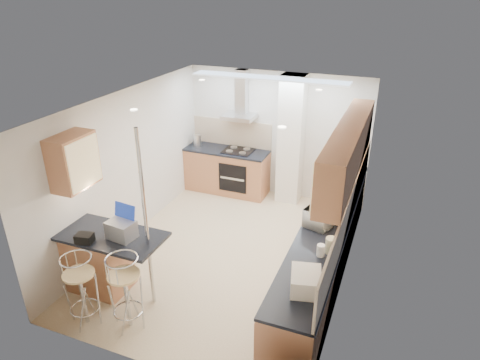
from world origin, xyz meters
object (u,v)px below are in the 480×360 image
at_px(laptop, 121,230).
at_px(bar_stool_near, 82,290).
at_px(microwave, 322,215).
at_px(bar_stool_end, 126,292).
at_px(bread_bin, 306,281).

xyz_separation_m(laptop, bar_stool_near, (-0.20, -0.65, -0.56)).
bearing_deg(microwave, bar_stool_near, 144.64).
bearing_deg(microwave, bar_stool_end, 149.19).
bearing_deg(bar_stool_end, laptop, 53.16).
distance_m(microwave, bar_stool_near, 3.29).
height_order(laptop, bar_stool_near, laptop).
bearing_deg(bar_stool_near, laptop, 82.57).
bearing_deg(laptop, bread_bin, 4.32).
relative_size(laptop, bread_bin, 0.85).
distance_m(bar_stool_near, bar_stool_end, 0.57).
distance_m(laptop, bread_bin, 2.49).
bearing_deg(bread_bin, bar_stool_end, 176.57).
distance_m(microwave, laptop, 2.71).
distance_m(bar_stool_end, bread_bin, 2.23).
bearing_deg(bar_stool_near, microwave, 47.84).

